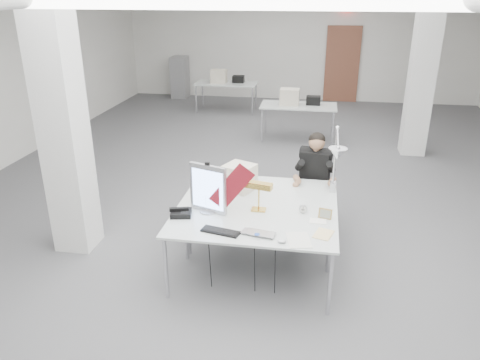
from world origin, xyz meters
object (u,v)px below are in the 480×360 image
(seated_person, at_px, (315,165))
(bankers_lamp, at_px, (259,198))
(desk_main, at_px, (252,225))
(monitor, at_px, (208,189))
(architect_lamp, at_px, (335,165))
(office_chair, at_px, (314,188))
(desk_phone, at_px, (181,213))
(laptop, at_px, (257,236))
(beige_monitor, at_px, (239,177))

(seated_person, height_order, bankers_lamp, seated_person)
(desk_main, bearing_deg, monitor, 157.54)
(architect_lamp, bearing_deg, office_chair, 106.69)
(desk_phone, height_order, architect_lamp, architect_lamp)
(desk_main, distance_m, laptop, 0.29)
(beige_monitor, bearing_deg, desk_main, -48.55)
(office_chair, relative_size, monitor, 1.98)
(desk_main, xyz_separation_m, office_chair, (0.63, 1.55, -0.20))
(seated_person, distance_m, bankers_lamp, 1.31)
(bankers_lamp, distance_m, beige_monitor, 0.63)
(desk_main, bearing_deg, beige_monitor, 107.74)
(monitor, bearing_deg, architect_lamp, 40.53)
(office_chair, bearing_deg, desk_phone, -123.57)
(bankers_lamp, relative_size, beige_monitor, 0.92)
(office_chair, xyz_separation_m, architect_lamp, (0.22, -0.78, 0.64))
(office_chair, xyz_separation_m, bankers_lamp, (-0.60, -1.21, 0.36))
(monitor, xyz_separation_m, architect_lamp, (1.37, 0.55, 0.16))
(office_chair, distance_m, seated_person, 0.36)
(architect_lamp, bearing_deg, desk_main, -137.39)
(beige_monitor, bearing_deg, bankers_lamp, -36.58)
(architect_lamp, bearing_deg, monitor, -157.36)
(office_chair, distance_m, monitor, 1.82)
(desk_main, height_order, laptop, laptop)
(seated_person, relative_size, laptop, 2.61)
(desk_main, xyz_separation_m, monitor, (-0.52, 0.21, 0.29))
(office_chair, distance_m, bankers_lamp, 1.40)
(laptop, height_order, architect_lamp, architect_lamp)
(laptop, bearing_deg, bankers_lamp, 106.64)
(office_chair, height_order, desk_phone, office_chair)
(monitor, xyz_separation_m, desk_phone, (-0.27, -0.15, -0.25))
(bankers_lamp, bearing_deg, architect_lamp, 40.54)
(seated_person, relative_size, monitor, 1.62)
(desk_phone, bearing_deg, monitor, 17.73)
(laptop, bearing_deg, beige_monitor, 118.66)
(desk_main, relative_size, seated_person, 2.02)
(laptop, xyz_separation_m, desk_phone, (-0.88, 0.33, 0.01))
(desk_main, bearing_deg, seated_person, 67.31)
(beige_monitor, xyz_separation_m, architect_lamp, (1.13, -0.12, 0.27))
(office_chair, height_order, beige_monitor, office_chair)
(bankers_lamp, relative_size, desk_phone, 1.39)
(seated_person, distance_m, architect_lamp, 0.82)
(desk_main, bearing_deg, office_chair, 67.97)
(desk_phone, bearing_deg, architect_lamp, 11.98)
(desk_main, height_order, beige_monitor, beige_monitor)
(laptop, height_order, desk_phone, desk_phone)
(laptop, xyz_separation_m, architect_lamp, (0.76, 1.03, 0.42))
(office_chair, height_order, laptop, office_chair)
(desk_main, xyz_separation_m, laptop, (0.09, -0.27, 0.03))
(bankers_lamp, xyz_separation_m, desk_phone, (-0.82, -0.27, -0.13))
(bankers_lamp, bearing_deg, seated_person, 75.85)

